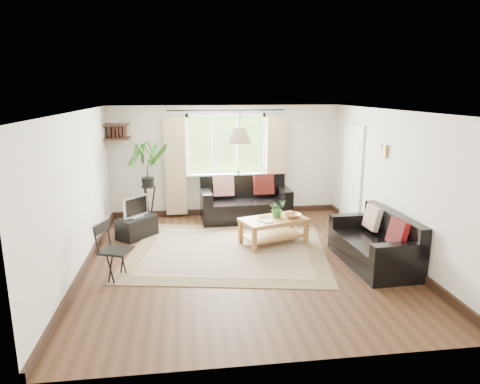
{
  "coord_description": "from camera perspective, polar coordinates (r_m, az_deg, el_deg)",
  "views": [
    {
      "loc": [
        -0.91,
        -6.49,
        2.7
      ],
      "look_at": [
        0.0,
        0.4,
        1.05
      ],
      "focal_mm": 32.0,
      "sensor_mm": 36.0,
      "label": 1
    }
  ],
  "objects": [
    {
      "name": "wall_left",
      "position": [
        6.85,
        -20.75,
        -0.17
      ],
      "size": [
        0.02,
        5.5,
        2.4
      ],
      "primitive_type": "cube",
      "color": "beige",
      "rests_on": "floor"
    },
    {
      "name": "corner_shelf",
      "position": [
        9.12,
        -16.09,
        7.75
      ],
      "size": [
        0.5,
        0.5,
        0.34
      ],
      "primitive_type": null,
      "color": "black",
      "rests_on": "wall_back"
    },
    {
      "name": "sofa_right",
      "position": [
        7.12,
        17.38,
        -6.2
      ],
      "size": [
        1.71,
        0.92,
        0.79
      ],
      "primitive_type": null,
      "rotation": [
        0.0,
        0.0,
        -1.52
      ],
      "color": "black",
      "rests_on": "floor"
    },
    {
      "name": "folding_chair",
      "position": [
        6.52,
        -16.23,
        -7.64
      ],
      "size": [
        0.56,
        0.56,
        0.84
      ],
      "primitive_type": null,
      "rotation": [
        0.0,
        0.0,
        1.21
      ],
      "color": "black",
      "rests_on": "floor"
    },
    {
      "name": "sofa_back",
      "position": [
        9.09,
        0.7,
        -1.06
      ],
      "size": [
        1.89,
        0.99,
        0.88
      ],
      "primitive_type": null,
      "rotation": [
        0.0,
        0.0,
        0.03
      ],
      "color": "black",
      "rests_on": "floor"
    },
    {
      "name": "palm_stand",
      "position": [
        8.97,
        -12.16,
        1.18
      ],
      "size": [
        0.79,
        0.79,
        1.71
      ],
      "primitive_type": null,
      "rotation": [
        0.0,
        0.0,
        -0.22
      ],
      "color": "black",
      "rests_on": "floor"
    },
    {
      "name": "bowl",
      "position": [
        7.76,
        7.04,
        -3.15
      ],
      "size": [
        0.37,
        0.37,
        0.07
      ],
      "primitive_type": "imported",
      "rotation": [
        0.0,
        0.0,
        0.27
      ],
      "color": "#955C33",
      "rests_on": "coffee_table"
    },
    {
      "name": "rug",
      "position": [
        7.45,
        -1.59,
        -7.82
      ],
      "size": [
        3.75,
        3.37,
        0.02
      ],
      "primitive_type": "cube",
      "rotation": [
        0.0,
        0.0,
        -0.18
      ],
      "color": "#C0B094",
      "rests_on": "floor"
    },
    {
      "name": "wall_right",
      "position": [
        7.48,
        19.78,
        0.99
      ],
      "size": [
        0.02,
        5.5,
        2.4
      ],
      "primitive_type": "cube",
      "color": "beige",
      "rests_on": "floor"
    },
    {
      "name": "tv_stand",
      "position": [
        8.3,
        -13.58,
        -4.6
      ],
      "size": [
        0.79,
        0.81,
        0.39
      ],
      "primitive_type": "cube",
      "rotation": [
        0.0,
        0.0,
        0.85
      ],
      "color": "black",
      "rests_on": "floor"
    },
    {
      "name": "wall_front",
      "position": [
        4.13,
        5.77,
        -8.0
      ],
      "size": [
        5.0,
        0.02,
        2.4
      ],
      "primitive_type": "cube",
      "color": "beige",
      "rests_on": "floor"
    },
    {
      "name": "book_b",
      "position": [
        7.67,
        2.53,
        -3.45
      ],
      "size": [
        0.19,
        0.24,
        0.02
      ],
      "primitive_type": "imported",
      "rotation": [
        0.0,
        0.0,
        -0.15
      ],
      "color": "brown",
      "rests_on": "coffee_table"
    },
    {
      "name": "coffee_table",
      "position": [
        7.75,
        4.47,
        -5.21
      ],
      "size": [
        1.3,
        0.96,
        0.47
      ],
      "primitive_type": null,
      "rotation": [
        0.0,
        0.0,
        0.32
      ],
      "color": "brown",
      "rests_on": "floor"
    },
    {
      "name": "pendant_lamp",
      "position": [
        6.98,
        -0.0,
        8.02
      ],
      "size": [
        0.36,
        0.36,
        0.54
      ],
      "primitive_type": null,
      "color": "beige",
      "rests_on": "ceiling"
    },
    {
      "name": "tv",
      "position": [
        8.19,
        -13.73,
        -1.87
      ],
      "size": [
        0.51,
        0.54,
        0.43
      ],
      "primitive_type": null,
      "rotation": [
        0.0,
        0.0,
        0.85
      ],
      "color": "#A5A5AA",
      "rests_on": "tv_stand"
    },
    {
      "name": "book_a",
      "position": [
        7.45,
        2.95,
        -3.97
      ],
      "size": [
        0.27,
        0.3,
        0.02
      ],
      "primitive_type": "imported",
      "rotation": [
        0.0,
        0.0,
        0.52
      ],
      "color": "white",
      "rests_on": "coffee_table"
    },
    {
      "name": "sill_plant",
      "position": [
        9.34,
        -0.27,
        3.27
      ],
      "size": [
        0.14,
        0.1,
        0.27
      ],
      "primitive_type": "imported",
      "color": "#2D6023",
      "rests_on": "window"
    },
    {
      "name": "table_plant",
      "position": [
        7.73,
        5.0,
        -2.2
      ],
      "size": [
        0.37,
        0.35,
        0.32
      ],
      "primitive_type": "imported",
      "rotation": [
        0.0,
        0.0,
        0.43
      ],
      "color": "#2F6628",
      "rests_on": "coffee_table"
    },
    {
      "name": "floor",
      "position": [
        7.09,
        0.43,
        -9.04
      ],
      "size": [
        5.5,
        5.5,
        0.0
      ],
      "primitive_type": "plane",
      "color": "#321D10",
      "rests_on": "ground"
    },
    {
      "name": "wall_back",
      "position": [
        9.4,
        -1.88,
        4.17
      ],
      "size": [
        5.0,
        0.02,
        2.4
      ],
      "primitive_type": "cube",
      "color": "beige",
      "rests_on": "floor"
    },
    {
      "name": "ceiling",
      "position": [
        6.56,
        0.46,
        10.74
      ],
      "size": [
        5.5,
        5.5,
        0.0
      ],
      "primitive_type": "plane",
      "rotation": [
        3.14,
        0.0,
        0.0
      ],
      "color": "white",
      "rests_on": "floor"
    },
    {
      "name": "door",
      "position": [
        9.02,
        14.65,
        2.05
      ],
      "size": [
        0.06,
        0.96,
        2.06
      ],
      "primitive_type": "cube",
      "color": "silver",
      "rests_on": "wall_right"
    },
    {
      "name": "window",
      "position": [
        9.31,
        -1.87,
        6.26
      ],
      "size": [
        2.5,
        0.16,
        2.16
      ],
      "primitive_type": null,
      "color": "white",
      "rests_on": "wall_back"
    },
    {
      "name": "wall_sconce",
      "position": [
        7.62,
        18.61,
        5.43
      ],
      "size": [
        0.12,
        0.12,
        0.28
      ],
      "primitive_type": null,
      "color": "beige",
      "rests_on": "wall_right"
    }
  ]
}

